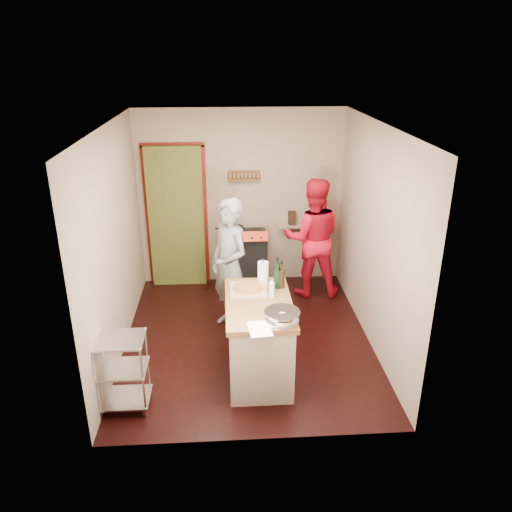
# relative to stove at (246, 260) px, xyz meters

# --- Properties ---
(floor) EXTENTS (3.50, 3.50, 0.00)m
(floor) POSITION_rel_stove_xyz_m (-0.05, -1.42, -0.45)
(floor) COLOR black
(floor) RESTS_ON ground
(back_wall) EXTENTS (3.00, 0.44, 2.60)m
(back_wall) POSITION_rel_stove_xyz_m (-0.69, 0.36, 0.68)
(back_wall) COLOR tan
(back_wall) RESTS_ON ground
(left_wall) EXTENTS (0.04, 3.50, 2.60)m
(left_wall) POSITION_rel_stove_xyz_m (-1.55, -1.42, 0.85)
(left_wall) COLOR tan
(left_wall) RESTS_ON ground
(right_wall) EXTENTS (0.04, 3.50, 2.60)m
(right_wall) POSITION_rel_stove_xyz_m (1.45, -1.42, 0.85)
(right_wall) COLOR tan
(right_wall) RESTS_ON ground
(ceiling) EXTENTS (3.00, 3.50, 0.02)m
(ceiling) POSITION_rel_stove_xyz_m (-0.05, -1.42, 2.16)
(ceiling) COLOR white
(ceiling) RESTS_ON back_wall
(stove) EXTENTS (0.60, 0.63, 1.00)m
(stove) POSITION_rel_stove_xyz_m (0.00, 0.00, 0.00)
(stove) COLOR black
(stove) RESTS_ON ground
(wire_shelving) EXTENTS (0.48, 0.40, 0.80)m
(wire_shelving) POSITION_rel_stove_xyz_m (-1.33, -2.62, -0.01)
(wire_shelving) COLOR silver
(wire_shelving) RESTS_ON ground
(island) EXTENTS (0.72, 1.30, 1.20)m
(island) POSITION_rel_stove_xyz_m (0.05, -2.15, 0.02)
(island) COLOR beige
(island) RESTS_ON ground
(person_stripe) EXTENTS (0.69, 0.75, 1.71)m
(person_stripe) POSITION_rel_stove_xyz_m (-0.25, -1.12, 0.41)
(person_stripe) COLOR silver
(person_stripe) RESTS_ON ground
(person_red) EXTENTS (0.88, 0.71, 1.72)m
(person_red) POSITION_rel_stove_xyz_m (0.94, -0.22, 0.41)
(person_red) COLOR red
(person_red) RESTS_ON ground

